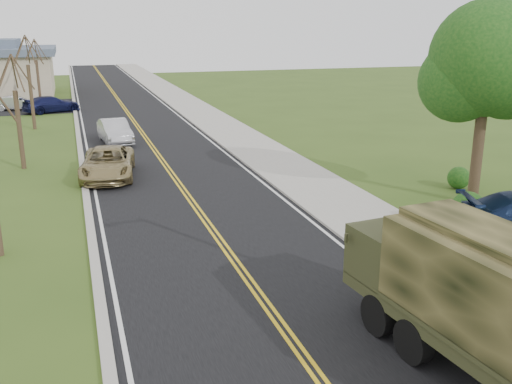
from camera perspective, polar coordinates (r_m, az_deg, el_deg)
name	(u,v)px	position (r m, az deg, el deg)	size (l,w,h in m)	color
road	(127,112)	(49.33, -12.74, 7.77)	(8.00, 120.00, 0.01)	black
curb_right	(176,110)	(49.86, -7.96, 8.17)	(0.30, 120.00, 0.12)	#9E998E
sidewalk_right	(196,109)	(50.20, -5.97, 8.28)	(3.20, 120.00, 0.10)	#9E998E
curb_left	(76,114)	(49.12, -17.60, 7.43)	(0.30, 120.00, 0.10)	#9E998E
leafy_tree	(487,67)	(24.23, 22.10, 11.47)	(4.83, 4.50, 8.10)	#38281C
bare_tree_b	(18,120)	(31.07, -22.66, 6.62)	(1.83, 2.14, 5.73)	#38281C
bare_tree_c	(31,89)	(42.91, -21.62, 9.53)	(2.04, 2.39, 6.42)	#38281C
bare_tree_d	(38,78)	(54.86, -20.96, 10.62)	(1.88, 2.20, 5.91)	#38281C
military_truck	(479,291)	(12.72, 21.45, -9.21)	(2.90, 6.64, 3.21)	black
suv_champagne	(108,163)	(28.19, -14.61, 2.81)	(2.38, 5.15, 1.43)	#988656
sedan_silver	(115,131)	(36.48, -13.93, 5.90)	(1.54, 4.41, 1.45)	silver
lot_car_silver	(16,103)	(53.43, -22.86, 8.19)	(1.29, 3.71, 1.22)	#B1B1B6
lot_car_navy	(51,104)	(51.04, -19.78, 8.26)	(1.89, 4.66, 1.35)	#10133A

